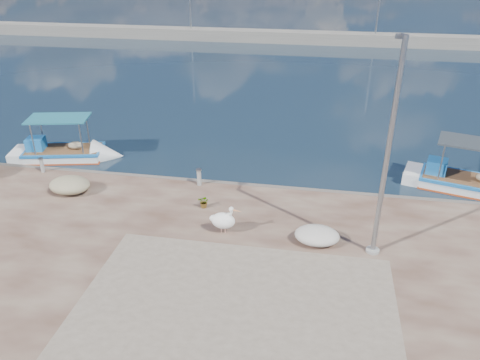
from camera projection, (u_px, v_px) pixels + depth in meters
name	position (u px, v px, depth m)	size (l,w,h in m)	color
ground	(220.00, 264.00, 15.76)	(1400.00, 1400.00, 0.00)	#162635
quay_patch	(232.00, 320.00, 12.74)	(9.00, 7.00, 0.01)	gray
breakwater	(299.00, 37.00, 50.61)	(120.00, 2.20, 7.50)	gray
boat_left	(64.00, 155.00, 23.47)	(5.46, 2.81, 2.51)	white
boat_right	(465.00, 185.00, 20.52)	(5.65, 3.15, 2.58)	white
pelican	(224.00, 220.00, 16.35)	(1.14, 0.59, 1.10)	tan
lamp_post	(386.00, 161.00, 14.10)	(0.44, 0.96, 7.00)	gray
bollard_near	(199.00, 176.00, 19.68)	(0.24, 0.24, 0.74)	gray
bollard_far	(42.00, 164.00, 20.83)	(0.22, 0.22, 0.68)	gray
potted_plant	(204.00, 202.00, 18.06)	(0.45, 0.39, 0.50)	#33722D
net_pile_b	(70.00, 185.00, 19.15)	(1.69, 1.31, 0.66)	#C2BB90
net_pile_d	(317.00, 235.00, 15.91)	(1.53, 1.15, 0.57)	silver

